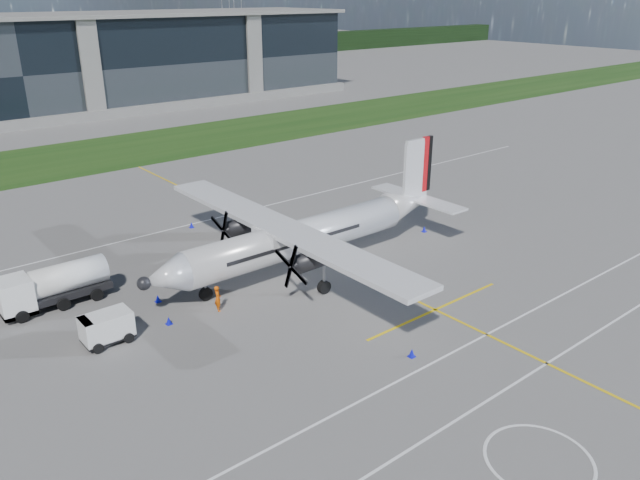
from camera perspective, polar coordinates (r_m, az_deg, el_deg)
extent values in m
plane|color=#595654|center=(75.61, -18.63, 6.13)|extent=(400.00, 400.00, 0.00)
cube|color=#183A0F|center=(82.94, -20.69, 7.20)|extent=(400.00, 18.00, 0.04)
cube|color=black|center=(112.19, -26.89, 13.70)|extent=(120.00, 20.00, 15.00)
cube|color=yellow|center=(51.49, -3.03, 0.16)|extent=(0.20, 70.00, 0.01)
cube|color=white|center=(34.76, 17.36, -12.43)|extent=(90.00, 0.15, 0.01)
imported|color=#F25907|center=(40.18, -9.33, -5.12)|extent=(0.78, 0.93, 1.97)
cone|color=#0B0EC6|center=(35.64, 8.39, -10.17)|extent=(0.36, 0.36, 0.50)
cone|color=#0B0EC6|center=(54.82, -11.67, 1.37)|extent=(0.36, 0.36, 0.50)
cone|color=#0B0EC6|center=(39.53, -13.66, -7.16)|extent=(0.36, 0.36, 0.50)
cone|color=#0B0EC6|center=(42.39, -14.61, -5.19)|extent=(0.36, 0.36, 0.50)
cone|color=#0B0EC6|center=(53.48, 9.51, 1.00)|extent=(0.36, 0.36, 0.50)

